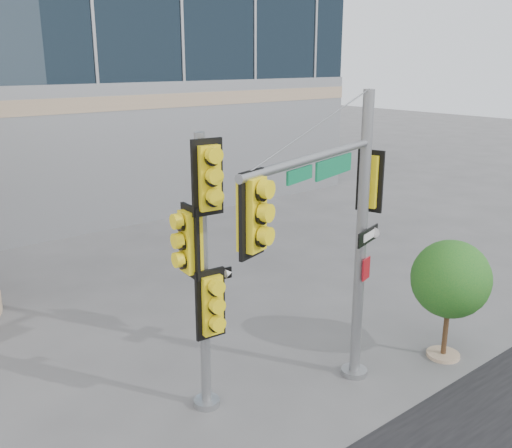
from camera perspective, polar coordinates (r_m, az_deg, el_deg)
ground at (r=13.05m, az=4.59°, el=-15.92°), size 120.00×120.00×0.00m
main_signal_pole at (r=11.13m, az=8.29°, el=0.44°), size 4.79×1.84×6.35m
secondary_signal_pole at (r=10.86m, az=-5.31°, el=-3.26°), size 0.97×0.78×5.66m
street_tree at (r=14.12m, az=18.89°, el=-5.48°), size 1.88×1.83×2.93m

